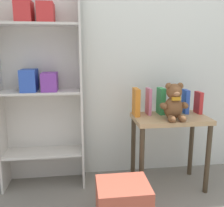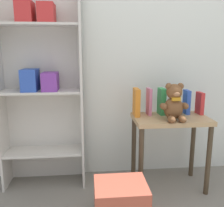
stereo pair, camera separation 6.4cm
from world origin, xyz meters
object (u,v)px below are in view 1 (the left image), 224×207
Objects in this scene: book_standing_green at (161,101)px; book_standing_teal at (174,103)px; book_standing_pink at (148,101)px; book_standing_blue at (185,101)px; book_standing_orange at (136,102)px; bookshelf_side at (40,81)px; display_table at (170,130)px; storage_bin at (123,203)px; book_standing_red at (198,103)px; teddy_bear at (174,103)px.

book_standing_green is 0.11m from book_standing_teal.
book_standing_pink is 0.33m from book_standing_blue.
book_standing_pink is (0.11, 0.01, -0.00)m from book_standing_orange.
display_table is at bearing -10.48° from bookshelf_side.
book_standing_pink is 0.84m from storage_bin.
bookshelf_side is 1.13m from book_standing_teal.
book_standing_pink is 0.22m from book_standing_teal.
book_standing_red reaches higher than book_standing_teal.
display_table is 3.05× the size of book_standing_blue.
teddy_bear is at bearing -15.00° from bookshelf_side.
book_standing_red is (0.28, 0.16, -0.04)m from teddy_bear.
storage_bin is (-0.63, -0.52, -0.57)m from book_standing_blue.
bookshelf_side is at bearing 133.18° from storage_bin.
storage_bin is at bearing -122.10° from book_standing_pink.
storage_bin is (0.59, -0.62, -0.76)m from bookshelf_side.
display_table is 1.77× the size of storage_bin.
book_standing_blue is (0.22, -0.00, -0.01)m from book_standing_green.
book_standing_orange is (-0.26, 0.16, -0.02)m from teddy_bear.
book_standing_red is at bearing 29.59° from teddy_bear.
book_standing_blue is at bearing -4.77° from bookshelf_side.
bookshelf_side is at bearing 172.64° from book_standing_orange.
book_standing_teal is at bearing -11.32° from book_standing_green.
teddy_bear is at bearing -111.39° from book_standing_teal.
book_standing_orange is at bearing -179.86° from book_standing_teal.
book_standing_green is at bearing 170.79° from book_standing_teal.
book_standing_green is at bearing 120.05° from display_table.
book_standing_green is 1.20× the size of book_standing_red.
book_standing_red is at bearing -3.87° from book_standing_pink.
book_standing_teal reaches higher than storage_bin.
book_standing_blue is (0.11, 0.02, 0.01)m from book_standing_teal.
book_standing_blue is (0.17, 0.18, -0.03)m from teddy_bear.
book_standing_blue is (0.16, 0.09, 0.22)m from display_table.
book_standing_teal is at bearing 178.13° from book_standing_red.
book_standing_teal is at bearing -5.58° from book_standing_pink.
book_standing_green reaches higher than book_standing_red.
book_standing_teal is 0.22m from book_standing_red.
teddy_bear is at bearing -152.05° from book_standing_red.
bookshelf_side is 1.02m from book_standing_green.
teddy_bear is 1.29× the size of book_standing_pink.
teddy_bear is 0.83× the size of storage_bin.
book_standing_green is at bearing 0.25° from book_standing_pink.
display_table is 0.23m from book_standing_teal.
book_standing_orange is (-0.27, 0.08, 0.23)m from display_table.
book_standing_orange is 0.80m from storage_bin.
book_standing_pink is at bearing -177.74° from book_standing_blue.
book_standing_blue reaches higher than book_standing_red.
teddy_bear reaches higher than book_standing_green.
book_standing_red is (0.27, 0.08, 0.21)m from display_table.
bookshelf_side is at bearing 165.00° from teddy_bear.
book_standing_red is (1.32, -0.12, -0.19)m from bookshelf_side.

